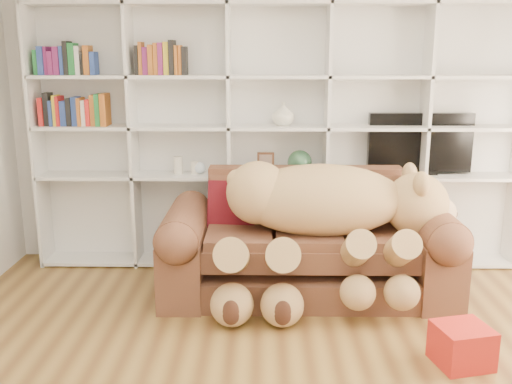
{
  "coord_description": "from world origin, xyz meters",
  "views": [
    {
      "loc": [
        -0.13,
        -2.85,
        1.95
      ],
      "look_at": [
        -0.19,
        1.63,
        0.86
      ],
      "focal_mm": 40.0,
      "sensor_mm": 36.0,
      "label": 1
    }
  ],
  "objects_px": {
    "sofa": "(307,248)",
    "gift_box": "(462,345)",
    "teddy_bear": "(324,216)",
    "tv": "(420,144)"
  },
  "relations": [
    {
      "from": "sofa",
      "to": "gift_box",
      "type": "bearing_deg",
      "value": -52.03
    },
    {
      "from": "teddy_bear",
      "to": "gift_box",
      "type": "distance_m",
      "value": 1.39
    },
    {
      "from": "teddy_bear",
      "to": "gift_box",
      "type": "relative_size",
      "value": 5.92
    },
    {
      "from": "teddy_bear",
      "to": "tv",
      "type": "distance_m",
      "value": 1.39
    },
    {
      "from": "sofa",
      "to": "gift_box",
      "type": "distance_m",
      "value": 1.5
    },
    {
      "from": "sofa",
      "to": "tv",
      "type": "height_order",
      "value": "tv"
    },
    {
      "from": "sofa",
      "to": "teddy_bear",
      "type": "xyz_separation_m",
      "value": [
        0.11,
        -0.2,
        0.34
      ]
    },
    {
      "from": "sofa",
      "to": "teddy_bear",
      "type": "bearing_deg",
      "value": -61.32
    },
    {
      "from": "tv",
      "to": "sofa",
      "type": "bearing_deg",
      "value": -146.49
    },
    {
      "from": "teddy_bear",
      "to": "gift_box",
      "type": "height_order",
      "value": "teddy_bear"
    }
  ]
}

